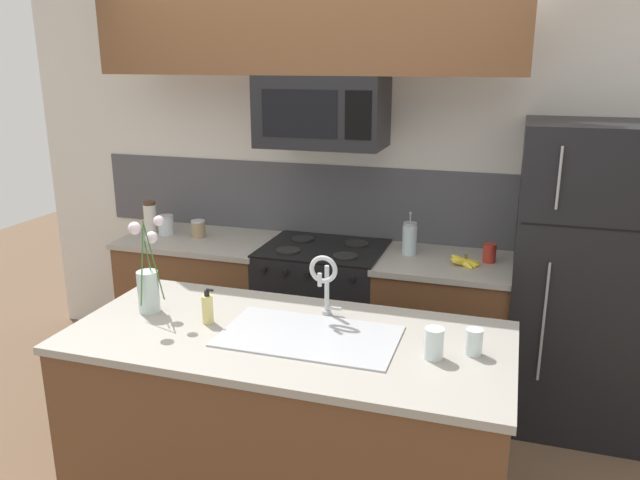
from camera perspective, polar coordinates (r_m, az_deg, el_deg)
name	(u,v)px	position (r m, az deg, el deg)	size (l,w,h in m)	color
ground_plane	(273,457)	(3.56, -4.31, -19.19)	(10.00, 10.00, 0.00)	brown
rear_partition	(384,180)	(4.11, 5.90, 5.48)	(5.20, 0.10, 2.60)	silver
splash_band	(338,201)	(4.16, 1.63, 3.57)	(3.48, 0.01, 0.48)	#4C4C51
back_counter_left	(203,301)	(4.40, -10.63, -5.48)	(1.01, 0.65, 0.91)	brown
back_counter_right	(441,331)	(3.94, 11.05, -8.13)	(0.80, 0.65, 0.91)	brown
stove_range	(323,315)	(4.08, 0.28, -6.87)	(0.76, 0.64, 0.93)	black
microwave	(322,111)	(3.74, 0.21, 11.68)	(0.74, 0.40, 0.42)	black
upper_cabinet_band	(303,20)	(3.74, -1.54, 19.45)	(2.50, 0.34, 0.60)	brown
refrigerator	(594,280)	(3.82, 23.75, -3.33)	(0.88, 0.74, 1.74)	black
storage_jar_tall	(150,217)	(4.44, -15.27, 2.04)	(0.09, 0.09, 0.21)	silver
storage_jar_medium	(166,225)	(4.37, -13.91, 1.36)	(0.10, 0.10, 0.13)	silver
storage_jar_short	(198,229)	(4.25, -11.07, 1.02)	(0.09, 0.09, 0.12)	#997F5B
banana_bunch	(465,262)	(3.70, 13.12, -1.95)	(0.19, 0.16, 0.08)	yellow
french_press	(410,239)	(3.83, 8.19, 0.14)	(0.09, 0.09, 0.27)	silver
coffee_tin	(489,253)	(3.79, 15.23, -1.15)	(0.08, 0.08, 0.11)	#B22D23
island_counter	(289,425)	(2.97, -2.86, -16.56)	(1.93, 0.89, 0.91)	brown
kitchen_sink	(309,351)	(2.75, -0.99, -10.14)	(0.76, 0.44, 0.16)	#ADAFB5
sink_faucet	(324,277)	(2.83, 0.40, -3.43)	(0.14, 0.14, 0.31)	#B7BABF
dish_soap_bottle	(208,309)	(2.87, -10.24, -6.19)	(0.06, 0.05, 0.16)	#DBCC75
drinking_glass	(434,343)	(2.55, 10.37, -9.29)	(0.08, 0.08, 0.13)	silver
spare_glass	(474,342)	(2.62, 13.91, -9.03)	(0.07, 0.07, 0.11)	silver
flower_vase	(148,284)	(3.03, -15.42, -3.93)	(0.15, 0.20, 0.47)	silver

